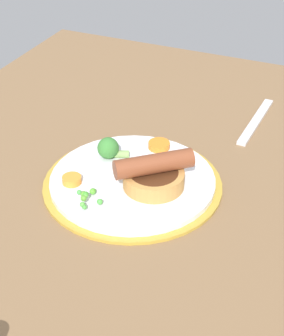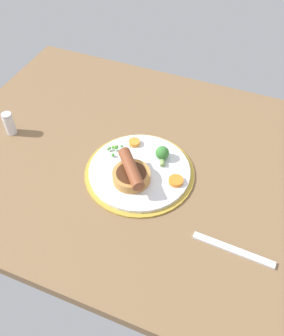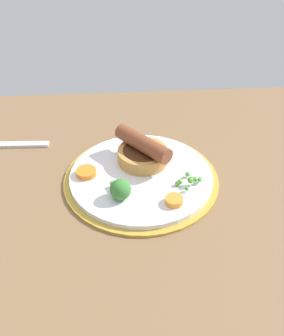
{
  "view_description": "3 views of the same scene",
  "coord_description": "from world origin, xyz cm",
  "px_view_note": "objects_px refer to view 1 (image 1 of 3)",
  "views": [
    {
      "loc": [
        -64.45,
        -34.28,
        54.55
      ],
      "look_at": [
        -0.32,
        -6.43,
        6.95
      ],
      "focal_mm": 60.0,
      "sensor_mm": 36.0,
      "label": 1
    },
    {
      "loc": [
        24.36,
        -62.52,
        74.74
      ],
      "look_at": [
        0.79,
        -4.94,
        5.58
      ],
      "focal_mm": 40.0,
      "sensor_mm": 36.0,
      "label": 2
    },
    {
      "loc": [
        3.62,
        47.55,
        46.52
      ],
      "look_at": [
        -0.07,
        -3.69,
        6.49
      ],
      "focal_mm": 40.0,
      "sensor_mm": 36.0,
      "label": 3
    }
  ],
  "objects_px": {
    "fork": "(256,121)",
    "carrot_slice_2": "(159,145)",
    "pea_pile": "(87,196)",
    "broccoli_floret_near": "(109,148)",
    "carrot_slice_1": "(72,180)",
    "sausage_pudding": "(154,174)",
    "dinner_plate": "(132,183)"
  },
  "relations": [
    {
      "from": "fork",
      "to": "pea_pile",
      "type": "bearing_deg",
      "value": 157.6
    },
    {
      "from": "broccoli_floret_near",
      "to": "dinner_plate",
      "type": "bearing_deg",
      "value": 123.58
    },
    {
      "from": "broccoli_floret_near",
      "to": "carrot_slice_1",
      "type": "distance_m",
      "value": 0.09
    },
    {
      "from": "carrot_slice_1",
      "to": "broccoli_floret_near",
      "type": "bearing_deg",
      "value": -13.53
    },
    {
      "from": "sausage_pudding",
      "to": "fork",
      "type": "relative_size",
      "value": 0.61
    },
    {
      "from": "broccoli_floret_near",
      "to": "carrot_slice_1",
      "type": "xyz_separation_m",
      "value": [
        -0.09,
        0.02,
        -0.01
      ]
    },
    {
      "from": "sausage_pudding",
      "to": "carrot_slice_2",
      "type": "relative_size",
      "value": 3.05
    },
    {
      "from": "carrot_slice_2",
      "to": "dinner_plate",
      "type": "bearing_deg",
      "value": 177.35
    },
    {
      "from": "dinner_plate",
      "to": "broccoli_floret_near",
      "type": "relative_size",
      "value": 5.44
    },
    {
      "from": "fork",
      "to": "broccoli_floret_near",
      "type": "bearing_deg",
      "value": 143.75
    },
    {
      "from": "broccoli_floret_near",
      "to": "carrot_slice_1",
      "type": "relative_size",
      "value": 1.73
    },
    {
      "from": "sausage_pudding",
      "to": "carrot_slice_1",
      "type": "relative_size",
      "value": 3.72
    },
    {
      "from": "pea_pile",
      "to": "broccoli_floret_near",
      "type": "height_order",
      "value": "broccoli_floret_near"
    },
    {
      "from": "carrot_slice_2",
      "to": "fork",
      "type": "bearing_deg",
      "value": -35.51
    },
    {
      "from": "dinner_plate",
      "to": "carrot_slice_1",
      "type": "xyz_separation_m",
      "value": [
        -0.05,
        0.08,
        0.01
      ]
    },
    {
      "from": "sausage_pudding",
      "to": "dinner_plate",
      "type": "bearing_deg",
      "value": -47.19
    },
    {
      "from": "dinner_plate",
      "to": "sausage_pudding",
      "type": "height_order",
      "value": "sausage_pudding"
    },
    {
      "from": "dinner_plate",
      "to": "broccoli_floret_near",
      "type": "height_order",
      "value": "broccoli_floret_near"
    },
    {
      "from": "fork",
      "to": "sausage_pudding",
      "type": "bearing_deg",
      "value": 164.49
    },
    {
      "from": "carrot_slice_2",
      "to": "fork",
      "type": "xyz_separation_m",
      "value": [
        0.17,
        -0.12,
        -0.02
      ]
    },
    {
      "from": "carrot_slice_1",
      "to": "fork",
      "type": "xyz_separation_m",
      "value": [
        0.32,
        -0.21,
        -0.02
      ]
    },
    {
      "from": "fork",
      "to": "carrot_slice_2",
      "type": "bearing_deg",
      "value": 147.08
    },
    {
      "from": "carrot_slice_2",
      "to": "pea_pile",
      "type": "bearing_deg",
      "value": 167.26
    },
    {
      "from": "carrot_slice_1",
      "to": "dinner_plate",
      "type": "bearing_deg",
      "value": -59.63
    },
    {
      "from": "pea_pile",
      "to": "broccoli_floret_near",
      "type": "xyz_separation_m",
      "value": [
        0.12,
        0.02,
        0.01
      ]
    },
    {
      "from": "pea_pile",
      "to": "carrot_slice_2",
      "type": "distance_m",
      "value": 0.18
    },
    {
      "from": "carrot_slice_1",
      "to": "sausage_pudding",
      "type": "bearing_deg",
      "value": -70.15
    },
    {
      "from": "broccoli_floret_near",
      "to": "fork",
      "type": "height_order",
      "value": "broccoli_floret_near"
    },
    {
      "from": "broccoli_floret_near",
      "to": "carrot_slice_1",
      "type": "bearing_deg",
      "value": 54.46
    },
    {
      "from": "sausage_pudding",
      "to": "carrot_slice_1",
      "type": "bearing_deg",
      "value": -20.77
    },
    {
      "from": "pea_pile",
      "to": "fork",
      "type": "height_order",
      "value": "pea_pile"
    },
    {
      "from": "pea_pile",
      "to": "dinner_plate",
      "type": "bearing_deg",
      "value": -24.29
    }
  ]
}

